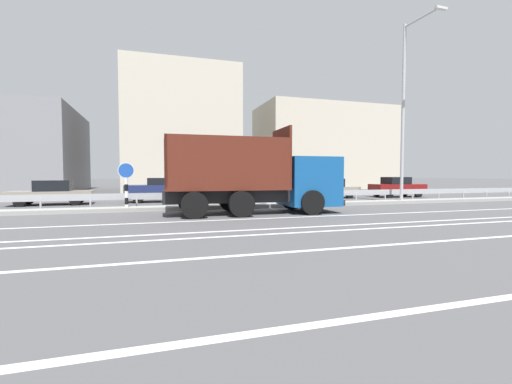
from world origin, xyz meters
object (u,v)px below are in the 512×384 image
at_px(median_road_sign, 126,186).
at_px(parked_car_7, 397,187).
at_px(street_lamp_1, 406,105).
at_px(parked_car_4, 161,190).
at_px(parked_car_3, 52,193).
at_px(parked_car_5, 250,188).
at_px(dump_truck, 273,183).
at_px(parked_car_6, 326,188).

xyz_separation_m(median_road_sign, parked_car_7, (19.15, 4.94, -0.41)).
xyz_separation_m(street_lamp_1, parked_car_4, (-13.66, 5.54, -5.01)).
relative_size(median_road_sign, parked_car_7, 0.55).
distance_m(median_road_sign, parked_car_3, 6.47).
xyz_separation_m(street_lamp_1, parked_car_5, (-7.85, 5.49, -4.99)).
xyz_separation_m(dump_truck, street_lamp_1, (9.09, 2.44, 4.47)).
relative_size(parked_car_3, parked_car_5, 0.98).
height_order(dump_truck, parked_car_5, dump_truck).
distance_m(dump_truck, parked_car_6, 10.60).
bearing_deg(parked_car_7, dump_truck, -55.80).
relative_size(street_lamp_1, parked_car_7, 2.54).
relative_size(median_road_sign, parked_car_6, 0.45).
xyz_separation_m(median_road_sign, parked_car_3, (-4.23, 4.87, -0.49)).
bearing_deg(parked_car_3, parked_car_4, -89.15).
distance_m(dump_truck, street_lamp_1, 10.42).
bearing_deg(dump_truck, median_road_sign, -111.58).
bearing_deg(parked_car_4, parked_car_5, -87.26).
distance_m(dump_truck, parked_car_7, 15.00).
height_order(street_lamp_1, parked_car_3, street_lamp_1).
xyz_separation_m(parked_car_3, parked_car_5, (11.74, 0.38, 0.09)).
relative_size(street_lamp_1, parked_car_3, 2.41).
bearing_deg(street_lamp_1, median_road_sign, 179.07).
distance_m(parked_car_5, parked_car_6, 5.71).
height_order(dump_truck, parked_car_4, dump_truck).
height_order(street_lamp_1, parked_car_6, street_lamp_1).
bearing_deg(median_road_sign, parked_car_7, 14.48).
bearing_deg(parked_car_4, parked_car_6, -86.87).
height_order(dump_truck, median_road_sign, dump_truck).
bearing_deg(dump_truck, parked_car_7, 122.35).
bearing_deg(median_road_sign, dump_truck, -23.29).
distance_m(street_lamp_1, parked_car_7, 8.16).
xyz_separation_m(parked_car_5, parked_car_6, (5.71, 0.03, -0.07)).
distance_m(street_lamp_1, parked_car_3, 20.87).
distance_m(parked_car_5, parked_car_7, 11.65).
distance_m(dump_truck, parked_car_4, 9.21).
relative_size(dump_truck, parked_car_5, 1.75).
xyz_separation_m(dump_truck, parked_car_3, (-10.49, 7.56, -0.62)).
height_order(parked_car_4, parked_car_5, parked_car_5).
distance_m(parked_car_3, parked_car_4, 5.94).
height_order(parked_car_3, parked_car_7, parked_car_7).
bearing_deg(dump_truck, parked_car_5, 172.77).
xyz_separation_m(parked_car_3, parked_car_7, (23.39, 0.07, 0.07)).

